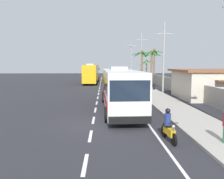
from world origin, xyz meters
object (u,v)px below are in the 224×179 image
(coach_bus_foreground, at_px, (120,87))
(utility_pole_distant, at_px, (131,59))
(motorcycle_beside_bus, at_px, (134,89))
(palm_third, at_px, (154,59))
(palm_fourth, at_px, (142,61))
(motorcycle_trailing, at_px, (168,128))
(palm_nearest, at_px, (147,65))
(coach_bus_far_lane, at_px, (91,73))
(palm_second, at_px, (152,62))
(utility_pole_mid, at_px, (164,56))
(utility_pole_far, at_px, (141,56))

(coach_bus_foreground, relative_size, utility_pole_distant, 1.24)
(motorcycle_beside_bus, xyz_separation_m, utility_pole_distant, (3.86, 35.96, 4.62))
(coach_bus_foreground, relative_size, palm_third, 1.83)
(palm_fourth, bearing_deg, palm_third, 34.48)
(motorcycle_trailing, height_order, palm_nearest, palm_nearest)
(utility_pole_distant, xyz_separation_m, palm_fourth, (-0.55, -21.68, -0.83))
(coach_bus_far_lane, distance_m, palm_second, 15.46)
(coach_bus_far_lane, bearing_deg, palm_second, -51.17)
(palm_nearest, bearing_deg, utility_pole_mid, -94.03)
(palm_nearest, distance_m, palm_third, 5.17)
(coach_bus_far_lane, relative_size, motorcycle_beside_bus, 6.05)
(motorcycle_trailing, xyz_separation_m, palm_fourth, (3.91, 31.98, 3.78))
(utility_pole_far, relative_size, utility_pole_distant, 1.02)
(utility_pole_mid, distance_m, palm_second, 3.37)
(utility_pole_distant, xyz_separation_m, palm_second, (-0.66, -30.98, -1.09))
(coach_bus_foreground, xyz_separation_m, utility_pole_far, (6.33, 28.46, 3.55))
(palm_third, bearing_deg, utility_pole_mid, -97.57)
(utility_pole_distant, bearing_deg, utility_pole_far, -90.14)
(coach_bus_foreground, bearing_deg, utility_pole_mid, 59.65)
(coach_bus_foreground, bearing_deg, palm_nearest, 75.34)
(utility_pole_far, relative_size, palm_fourth, 1.60)
(utility_pole_distant, distance_m, palm_second, 31.01)
(utility_pole_mid, relative_size, palm_fourth, 1.47)
(motorcycle_beside_bus, bearing_deg, palm_nearest, 75.36)
(coach_bus_foreground, xyz_separation_m, palm_third, (8.58, 25.75, 2.96))
(palm_nearest, bearing_deg, utility_pole_far, -127.12)
(palm_third, height_order, palm_fourth, palm_third)
(motorcycle_trailing, bearing_deg, palm_fourth, 83.03)
(utility_pole_mid, height_order, utility_pole_distant, utility_pole_distant)
(coach_bus_foreground, xyz_separation_m, palm_nearest, (8.03, 30.71, 1.63))
(coach_bus_foreground, height_order, motorcycle_trailing, coach_bus_foreground)
(motorcycle_trailing, distance_m, utility_pole_far, 37.17)
(palm_third, bearing_deg, palm_fourth, -145.52)
(motorcycle_trailing, bearing_deg, palm_nearest, 81.04)
(palm_nearest, relative_size, palm_second, 0.83)
(palm_third, relative_size, palm_fourth, 1.07)
(motorcycle_beside_bus, height_order, palm_third, palm_third)
(motorcycle_trailing, relative_size, palm_third, 0.29)
(utility_pole_mid, relative_size, palm_second, 1.60)
(motorcycle_trailing, bearing_deg, utility_pole_mid, 76.30)
(utility_pole_far, bearing_deg, utility_pole_mid, -88.86)
(utility_pole_mid, bearing_deg, palm_fourth, 93.90)
(motorcycle_trailing, bearing_deg, palm_third, 78.86)
(utility_pole_distant, height_order, palm_fourth, utility_pole_distant)
(utility_pole_mid, distance_m, utility_pole_distant, 34.15)
(coach_bus_far_lane, xyz_separation_m, palm_fourth, (9.71, -2.63, 2.42))
(motorcycle_trailing, xyz_separation_m, utility_pole_distant, (4.46, 53.66, 4.61))
(motorcycle_trailing, distance_m, utility_pole_mid, 20.53)
(utility_pole_mid, bearing_deg, utility_pole_distant, 90.50)
(motorcycle_beside_bus, relative_size, utility_pole_mid, 0.21)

